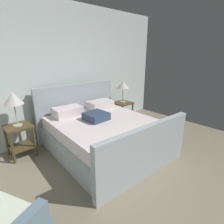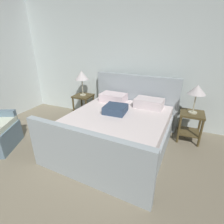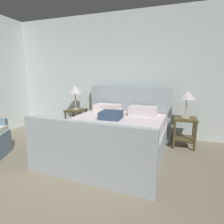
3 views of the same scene
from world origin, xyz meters
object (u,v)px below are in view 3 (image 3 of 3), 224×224
Objects in this scene: table_lamp_left at (75,90)px; table_lamp_right at (187,96)px; nightstand_left at (76,117)px; bed at (113,134)px; nightstand_right at (184,127)px.

table_lamp_right is at bearing -3.30° from table_lamp_left.
table_lamp_left reaches higher than table_lamp_right.
table_lamp_right is 2.64m from nightstand_left.
bed is 1.71m from table_lamp_left.
bed is at bearing -33.97° from table_lamp_left.
table_lamp_right is 0.90× the size of table_lamp_left.
bed is 1.62m from table_lamp_right.
table_lamp_right is (0.00, 0.00, 0.64)m from nightstand_right.
table_lamp_left reaches higher than nightstand_right.
nightstand_right is at bearing -3.30° from table_lamp_left.
nightstand_left is 0.98× the size of table_lamp_left.
nightstand_right is 2.56m from nightstand_left.
nightstand_left is at bearing 176.70° from table_lamp_right.
table_lamp_right reaches higher than nightstand_left.
table_lamp_right reaches higher than nightstand_right.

